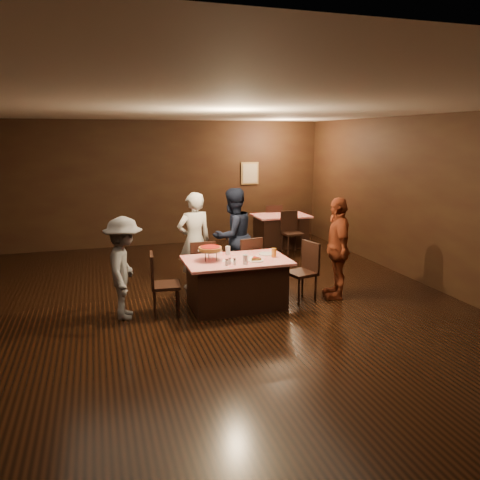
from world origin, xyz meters
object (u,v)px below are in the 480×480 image
at_px(chair_back_far, 272,223).
at_px(plate_empty, 266,254).
at_px(chair_back_near, 292,232).
at_px(glass_amber, 274,253).
at_px(chair_far_left, 201,267).
at_px(chair_end_left, 166,284).
at_px(back_table, 281,231).
at_px(main_table, 236,283).
at_px(glass_front_left, 245,259).
at_px(diner_navy_hoodie, 233,236).
at_px(diner_red_shirt, 337,248).
at_px(chair_far_right, 246,263).
at_px(chair_end_right, 301,272).
at_px(glass_back, 228,251).
at_px(diner_grey_knit, 124,268).
at_px(diner_white_jacket, 194,241).
at_px(pizza_stand, 210,249).

xyz_separation_m(chair_back_far, plate_empty, (-1.68, -4.12, 0.30)).
bearing_deg(chair_back_near, glass_amber, -120.10).
bearing_deg(chair_far_left, chair_end_left, 46.30).
relative_size(back_table, plate_empty, 5.20).
xyz_separation_m(main_table, glass_front_left, (0.05, -0.30, 0.46)).
distance_m(diner_navy_hoodie, diner_red_shirt, 1.90).
xyz_separation_m(chair_far_right, chair_end_right, (0.70, -0.75, 0.00)).
relative_size(chair_far_right, glass_amber, 6.79).
bearing_deg(diner_navy_hoodie, chair_back_near, -161.88).
xyz_separation_m(glass_front_left, glass_back, (-0.10, 0.60, 0.00)).
xyz_separation_m(chair_back_far, diner_grey_knit, (-3.91, -4.21, 0.28)).
distance_m(chair_end_left, diner_navy_hoodie, 1.91).
distance_m(back_table, chair_back_far, 0.61).
height_order(main_table, chair_far_right, chair_far_right).
relative_size(chair_far_left, chair_far_right, 1.00).
bearing_deg(glass_amber, chair_far_right, 104.04).
height_order(chair_back_far, diner_white_jacket, diner_white_jacket).
bearing_deg(back_table, plate_empty, -115.51).
xyz_separation_m(chair_far_left, pizza_stand, (0.00, -0.70, 0.48)).
bearing_deg(chair_far_right, chair_back_far, -128.93).
distance_m(pizza_stand, glass_front_left, 0.58).
xyz_separation_m(pizza_stand, glass_amber, (1.00, -0.10, -0.11)).
xyz_separation_m(chair_end_right, diner_white_jacket, (-1.52, 1.14, 0.37)).
height_order(main_table, chair_back_far, chair_back_far).
bearing_deg(diner_grey_knit, glass_back, -72.05).
distance_m(main_table, glass_back, 0.55).
distance_m(chair_end_left, chair_end_right, 2.20).
height_order(chair_far_right, diner_grey_knit, diner_grey_knit).
xyz_separation_m(main_table, chair_back_far, (2.23, 4.27, 0.09)).
height_order(chair_far_left, diner_navy_hoodie, diner_navy_hoodie).
height_order(plate_empty, glass_amber, glass_amber).
relative_size(chair_end_right, glass_front_left, 6.79).
xyz_separation_m(chair_end_right, plate_empty, (-0.55, 0.15, 0.30)).
relative_size(back_table, diner_red_shirt, 0.78).
bearing_deg(back_table, chair_back_far, 90.00).
bearing_deg(diner_grey_knit, chair_end_left, -86.16).
xyz_separation_m(main_table, diner_grey_knit, (-1.68, 0.06, 0.37)).
height_order(chair_far_left, diner_grey_knit, diner_grey_knit).
bearing_deg(chair_back_far, diner_white_jacket, 54.73).
xyz_separation_m(main_table, plate_empty, (0.55, 0.15, 0.39)).
xyz_separation_m(chair_back_near, plate_empty, (-1.68, -2.82, 0.30)).
relative_size(diner_grey_knit, glass_amber, 10.76).
relative_size(chair_far_right, diner_white_jacket, 0.56).
bearing_deg(glass_back, back_table, 55.92).
distance_m(back_table, diner_navy_hoodie, 3.14).
distance_m(diner_white_jacket, glass_front_left, 1.51).
relative_size(chair_end_left, glass_amber, 6.79).
distance_m(main_table, glass_front_left, 0.55).
relative_size(main_table, glass_amber, 11.43).
distance_m(back_table, chair_end_right, 3.84).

